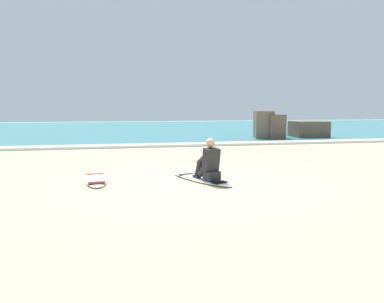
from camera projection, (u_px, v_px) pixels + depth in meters
name	position (u px, v px, depth m)	size (l,w,h in m)	color
ground_plane	(210.00, 183.00, 8.53)	(80.00, 80.00, 0.00)	beige
sea	(136.00, 129.00, 29.95)	(80.00, 28.00, 0.10)	teal
breaking_foam	(159.00, 145.00, 16.68)	(80.00, 0.90, 0.11)	white
surfboard_main	(201.00, 179.00, 8.87)	(1.32, 2.15, 0.08)	silver
surfer_seated	(209.00, 164.00, 8.60)	(0.53, 0.77, 0.95)	#232326
surfboard_spare_near	(96.00, 179.00, 8.86)	(0.63, 2.01, 0.08)	#EFE5C6
rock_outcrop_distant	(289.00, 128.00, 20.70)	(4.42, 2.79, 1.53)	brown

